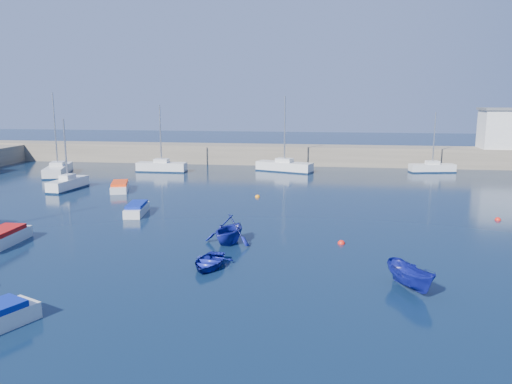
# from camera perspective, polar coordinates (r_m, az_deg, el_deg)

# --- Properties ---
(ground) EXTENTS (220.00, 220.00, 0.00)m
(ground) POSITION_cam_1_polar(r_m,az_deg,el_deg) (25.94, -3.12, -10.38)
(ground) COLOR #0C1E37
(ground) RESTS_ON ground
(back_wall) EXTENTS (96.00, 4.50, 2.60)m
(back_wall) POSITION_cam_1_polar(r_m,az_deg,el_deg) (70.33, 4.09, 4.27)
(back_wall) COLOR #776D5B
(back_wall) RESTS_ON ground
(sailboat_3) EXTENTS (2.03, 5.43, 7.20)m
(sailboat_3) POSITION_cam_1_polar(r_m,az_deg,el_deg) (54.39, -20.70, 0.90)
(sailboat_3) COLOR silver
(sailboat_3) RESTS_ON ground
(sailboat_4) EXTENTS (4.34, 7.83, 9.82)m
(sailboat_4) POSITION_cam_1_polar(r_m,az_deg,el_deg) (65.01, -21.68, 2.38)
(sailboat_4) COLOR silver
(sailboat_4) RESTS_ON ground
(sailboat_5) EXTENTS (6.23, 1.76, 8.32)m
(sailboat_5) POSITION_cam_1_polar(r_m,az_deg,el_deg) (64.16, -10.73, 2.88)
(sailboat_5) COLOR silver
(sailboat_5) RESTS_ON ground
(sailboat_6) EXTENTS (7.44, 4.28, 9.44)m
(sailboat_6) POSITION_cam_1_polar(r_m,az_deg,el_deg) (63.36, 3.26, 2.96)
(sailboat_6) COLOR silver
(sailboat_6) RESTS_ON ground
(sailboat_7) EXTENTS (5.77, 2.60, 7.44)m
(sailboat_7) POSITION_cam_1_polar(r_m,az_deg,el_deg) (66.38, 19.49, 2.64)
(sailboat_7) COLOR silver
(sailboat_7) RESTS_ON ground
(motorboat_0) EXTENTS (1.70, 4.65, 1.04)m
(motorboat_0) POSITION_cam_1_polar(r_m,az_deg,el_deg) (35.94, -27.17, -4.70)
(motorboat_0) COLOR silver
(motorboat_0) RESTS_ON ground
(motorboat_1) EXTENTS (1.84, 3.90, 0.92)m
(motorboat_1) POSITION_cam_1_polar(r_m,az_deg,el_deg) (41.51, -13.48, -1.89)
(motorboat_1) COLOR silver
(motorboat_1) RESTS_ON ground
(motorboat_2) EXTENTS (2.88, 4.68, 0.91)m
(motorboat_2) POSITION_cam_1_polar(r_m,az_deg,el_deg) (52.22, -15.30, 0.62)
(motorboat_2) COLOR silver
(motorboat_2) RESTS_ON ground
(dinghy_center) EXTENTS (2.58, 3.39, 0.66)m
(dinghy_center) POSITION_cam_1_polar(r_m,az_deg,el_deg) (28.16, -5.42, -7.96)
(dinghy_center) COLOR navy
(dinghy_center) RESTS_ON ground
(dinghy_left) EXTENTS (3.83, 4.19, 1.87)m
(dinghy_left) POSITION_cam_1_polar(r_m,az_deg,el_deg) (32.34, -3.12, -4.30)
(dinghy_left) COLOR navy
(dinghy_left) RESTS_ON ground
(dinghy_right) EXTENTS (2.64, 3.57, 1.30)m
(dinghy_right) POSITION_cam_1_polar(r_m,az_deg,el_deg) (26.01, 17.26, -9.29)
(dinghy_right) COLOR navy
(dinghy_right) RESTS_ON ground
(buoy_1) EXTENTS (0.48, 0.48, 0.48)m
(buoy_1) POSITION_cam_1_polar(r_m,az_deg,el_deg) (32.96, 9.73, -5.84)
(buoy_1) COLOR red
(buoy_1) RESTS_ON ground
(buoy_3) EXTENTS (0.46, 0.46, 0.46)m
(buoy_3) POSITION_cam_1_polar(r_m,az_deg,el_deg) (47.19, 0.17, -0.59)
(buoy_3) COLOR orange
(buoy_3) RESTS_ON ground
(buoy_4) EXTENTS (0.46, 0.46, 0.46)m
(buoy_4) POSITION_cam_1_polar(r_m,az_deg,el_deg) (42.79, 25.91, -2.91)
(buoy_4) COLOR red
(buoy_4) RESTS_ON ground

